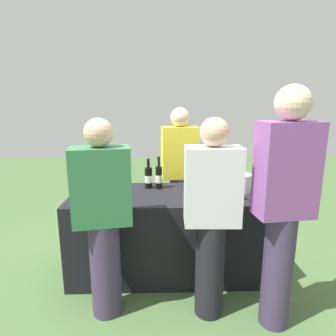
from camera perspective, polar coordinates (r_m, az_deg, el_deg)
ground_plane at (r=3.11m, az=0.00°, el=-19.04°), size 12.00×12.00×0.00m
tasting_table at (r=2.92m, az=0.00°, el=-12.44°), size 1.83×0.77×0.79m
wine_bottle_0 at (r=2.93m, az=-3.84°, el=-1.85°), size 0.08×0.08×0.30m
wine_bottle_1 at (r=2.91m, az=-1.80°, el=-1.80°), size 0.07×0.07×0.33m
wine_bottle_2 at (r=2.83m, az=5.34°, el=-2.19°), size 0.07×0.07×0.33m
wine_bottle_3 at (r=2.88m, az=10.25°, el=-2.05°), size 0.08×0.08×0.33m
wine_glass_0 at (r=2.66m, az=-11.40°, el=-3.80°), size 0.07×0.07×0.14m
wine_glass_1 at (r=2.72m, az=7.66°, el=-3.32°), size 0.07×0.07×0.14m
wine_glass_2 at (r=2.63m, az=11.22°, el=-3.92°), size 0.07×0.07×0.15m
wine_glass_3 at (r=2.65m, az=13.69°, el=-3.95°), size 0.07×0.07×0.15m
ice_bucket at (r=2.91m, az=13.75°, el=-2.80°), size 0.23×0.23×0.17m
server_pouring at (r=3.37m, az=2.25°, el=-0.75°), size 0.42×0.26×1.58m
guest_0 at (r=2.24m, az=-12.63°, el=-9.03°), size 0.46×0.30×1.54m
guest_1 at (r=2.20m, az=8.53°, el=-9.04°), size 0.41×0.23×1.54m
guest_2 at (r=2.18m, az=21.70°, el=-6.27°), size 0.42×0.26×1.75m
menu_board at (r=3.97m, az=-11.10°, el=-4.47°), size 0.53×0.09×0.96m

